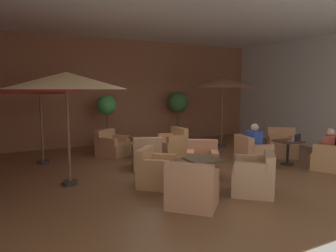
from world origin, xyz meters
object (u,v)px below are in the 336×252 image
Objects in this scene: cafe_table_front_left at (288,147)px; armchair_front_left_east at (282,146)px; cafe_table_front_right at (142,144)px; armchair_mid_center_east at (156,172)px; armchair_mid_center_south at (192,190)px; cafe_table_mid_center at (203,167)px; armchair_front_left_south at (252,155)px; armchair_front_right_east at (173,145)px; patron_by_window at (254,139)px; armchair_mid_center_north at (202,163)px; potted_tree_mid_left at (107,114)px; potted_tree_left_corner at (178,106)px; iced_drink_cup at (293,139)px; open_laptop at (295,139)px; patron_blue_shirt at (330,142)px; armchair_front_left_north at (330,157)px; patio_umbrella_center_beige at (40,87)px; armchair_front_right_north at (146,157)px; patio_umbrella_near_wall at (223,83)px; armchair_front_right_south at (112,146)px; patio_umbrella_tall_red at (66,81)px; armchair_mid_center_west at (254,178)px.

armchair_front_left_east is (0.66, 0.80, -0.16)m from cafe_table_front_left.
cafe_table_front_right is 0.63× the size of armchair_mid_center_east.
cafe_table_front_left is 0.61× the size of armchair_mid_center_south.
armchair_front_left_south is at bearing 24.16° from cafe_table_mid_center.
cafe_table_front_left is 0.78× the size of armchair_front_right_east.
patron_by_window reaches higher than armchair_mid_center_south.
armchair_mid_center_north is 1.98m from armchair_mid_center_south.
potted_tree_mid_left reaches higher than cafe_table_front_right.
armchair_mid_center_south is 6.87m from potted_tree_left_corner.
iced_drink_cup is 0.31× the size of open_laptop.
cafe_table_front_right is 4.93m from patron_blue_shirt.
armchair_mid_center_east reaches higher than iced_drink_cup.
armchair_front_left_north is 1.90m from patron_by_window.
armchair_mid_center_east is at bearing -60.21° from patio_umbrella_center_beige.
armchair_front_right_north is at bearing -141.78° from armchair_front_right_east.
patio_umbrella_center_beige is 3.39× the size of patron_by_window.
armchair_mid_center_north is at bearing 50.99° from armchair_mid_center_south.
cafe_table_front_left is at bearing 134.05° from open_laptop.
patio_umbrella_near_wall reaches higher than open_laptop.
cafe_table_mid_center is (0.64, -3.95, 0.18)m from armchair_front_right_south.
potted_tree_mid_left reaches higher than iced_drink_cup.
armchair_front_right_east reaches higher than cafe_table_front_left.
cafe_table_mid_center is 1.91× the size of open_laptop.
armchair_mid_center_east is 1.46× the size of patron_by_window.
armchair_mid_center_east is (-1.74, -2.48, -0.02)m from armchair_front_right_east.
armchair_front_left_south is 4.94m from potted_tree_mid_left.
patron_by_window is (-1.43, 1.17, 0.40)m from armchair_front_left_north.
patio_umbrella_tall_red is at bearing -82.90° from patio_umbrella_center_beige.
iced_drink_cup is (1.11, -0.34, 0.39)m from armchair_front_left_south.
patron_blue_shirt is at bearing 7.11° from armchair_mid_center_south.
potted_tree_left_corner is 1.04× the size of potted_tree_mid_left.
armchair_front_left_east is 1.01× the size of armchair_mid_center_south.
cafe_table_mid_center is 5.13m from potted_tree_mid_left.
armchair_mid_center_north is at bearing 7.73° from armchair_mid_center_east.
cafe_table_front_left is 0.26m from iced_drink_cup.
cafe_table_front_left is 5.86m from patio_umbrella_tall_red.
armchair_mid_center_east is 4.08m from iced_drink_cup.
patio_umbrella_center_beige reaches higher than cafe_table_mid_center.
iced_drink_cup is (3.33, 0.65, 0.22)m from cafe_table_mid_center.
armchair_mid_center_west is at bearing -170.19° from patron_blue_shirt.
armchair_mid_center_north reaches higher than armchair_mid_center_south.
patio_umbrella_near_wall is (3.56, 1.54, 1.91)m from armchair_front_right_north.
armchair_front_left_east is at bearing 83.64° from armchair_front_left_north.
armchair_mid_center_south is 3.08× the size of open_laptop.
armchair_mid_center_south reaches higher than cafe_table_mid_center.
patron_blue_shirt is (4.12, -5.21, -0.47)m from potted_tree_mid_left.
armchair_mid_center_south is 0.44× the size of patio_umbrella_tall_red.
patio_umbrella_tall_red reaches higher than armchair_front_right_north.
armchair_front_left_south is 0.39× the size of patio_umbrella_tall_red.
patio_umbrella_center_beige is at bearing 126.09° from armchair_mid_center_west.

